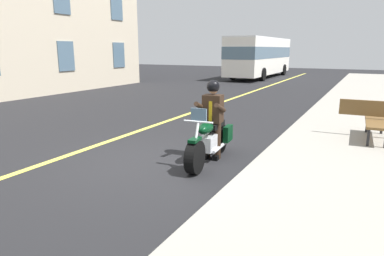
% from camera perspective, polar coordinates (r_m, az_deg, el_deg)
% --- Properties ---
extents(ground_plane, '(80.00, 80.00, 0.00)m').
position_cam_1_polar(ground_plane, '(7.39, -6.61, -5.77)').
color(ground_plane, black).
extents(lane_center_stripe, '(60.00, 0.16, 0.01)m').
position_cam_1_polar(lane_center_stripe, '(8.64, -17.67, -3.51)').
color(lane_center_stripe, '#E5DB4C').
rests_on(lane_center_stripe, ground_plane).
extents(motorcycle_main, '(2.22, 0.72, 1.26)m').
position_cam_1_polar(motorcycle_main, '(7.35, 2.95, -2.12)').
color(motorcycle_main, black).
rests_on(motorcycle_main, ground_plane).
extents(rider_main, '(0.66, 0.59, 1.74)m').
position_cam_1_polar(rider_main, '(7.40, 3.47, 2.60)').
color(rider_main, black).
rests_on(rider_main, ground_plane).
extents(bus_near, '(11.05, 2.70, 3.30)m').
position_cam_1_polar(bus_near, '(30.17, 11.38, 11.85)').
color(bus_near, white).
rests_on(bus_near, ground_plane).
extents(bench_sidewalk, '(1.82, 1.80, 0.95)m').
position_cam_1_polar(bench_sidewalk, '(9.75, 28.56, 1.63)').
color(bench_sidewalk, brown).
rests_on(bench_sidewalk, sidewalk_curb).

